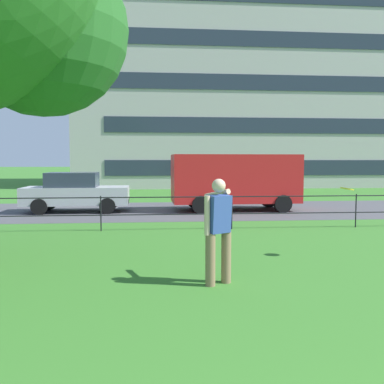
{
  "coord_description": "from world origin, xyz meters",
  "views": [
    {
      "loc": [
        -2.22,
        -0.37,
        1.98
      ],
      "look_at": [
        -1.4,
        8.87,
        1.29
      ],
      "focal_mm": 39.1,
      "sensor_mm": 36.0,
      "label": 1
    }
  ],
  "objects_px": {
    "apartment_building_background": "(256,78)",
    "frisbee": "(347,189)",
    "person_thrower": "(218,228)",
    "car_silver_far_left": "(76,192)",
    "panel_van_right": "(235,179)"
  },
  "relations": [
    {
      "from": "frisbee",
      "to": "panel_van_right",
      "type": "relative_size",
      "value": 0.05
    },
    {
      "from": "frisbee",
      "to": "car_silver_far_left",
      "type": "height_order",
      "value": "car_silver_far_left"
    },
    {
      "from": "person_thrower",
      "to": "panel_van_right",
      "type": "relative_size",
      "value": 0.34
    },
    {
      "from": "frisbee",
      "to": "car_silver_far_left",
      "type": "distance_m",
      "value": 10.96
    },
    {
      "from": "apartment_building_background",
      "to": "frisbee",
      "type": "bearing_deg",
      "value": -99.89
    },
    {
      "from": "panel_van_right",
      "to": "car_silver_far_left",
      "type": "bearing_deg",
      "value": 179.6
    },
    {
      "from": "panel_van_right",
      "to": "frisbee",
      "type": "bearing_deg",
      "value": -85.33
    },
    {
      "from": "person_thrower",
      "to": "apartment_building_background",
      "type": "relative_size",
      "value": 0.06
    },
    {
      "from": "person_thrower",
      "to": "panel_van_right",
      "type": "xyz_separation_m",
      "value": [
        2.2,
        9.99,
        0.35
      ]
    },
    {
      "from": "car_silver_far_left",
      "to": "panel_van_right",
      "type": "relative_size",
      "value": 0.8
    },
    {
      "from": "frisbee",
      "to": "apartment_building_background",
      "type": "bearing_deg",
      "value": 80.11
    },
    {
      "from": "panel_van_right",
      "to": "apartment_building_background",
      "type": "distance_m",
      "value": 22.42
    },
    {
      "from": "frisbee",
      "to": "panel_van_right",
      "type": "height_order",
      "value": "panel_van_right"
    },
    {
      "from": "frisbee",
      "to": "person_thrower",
      "type": "bearing_deg",
      "value": -151.04
    },
    {
      "from": "car_silver_far_left",
      "to": "person_thrower",
      "type": "bearing_deg",
      "value": -67.84
    }
  ]
}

